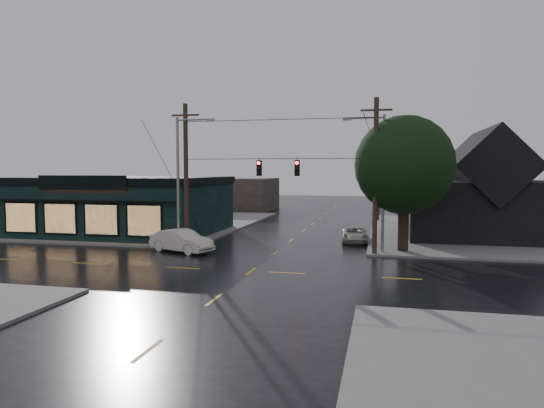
% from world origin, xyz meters
% --- Properties ---
extents(ground_plane, '(160.00, 160.00, 0.00)m').
position_xyz_m(ground_plane, '(0.00, 0.00, 0.00)').
color(ground_plane, black).
extents(sidewalk_nw, '(28.00, 28.00, 0.15)m').
position_xyz_m(sidewalk_nw, '(-20.00, 20.00, 0.07)').
color(sidewalk_nw, slate).
rests_on(sidewalk_nw, ground).
extents(sidewalk_ne, '(28.00, 28.00, 0.15)m').
position_xyz_m(sidewalk_ne, '(20.00, 20.00, 0.07)').
color(sidewalk_ne, slate).
rests_on(sidewalk_ne, ground).
extents(pizza_shop, '(16.30, 12.34, 4.90)m').
position_xyz_m(pizza_shop, '(-15.00, 12.94, 2.56)').
color(pizza_shop, black).
rests_on(pizza_shop, ground).
extents(ne_building, '(12.60, 11.60, 8.75)m').
position_xyz_m(ne_building, '(15.00, 17.00, 4.47)').
color(ne_building, black).
rests_on(ne_building, ground).
extents(corner_tree, '(6.58, 6.58, 9.03)m').
position_xyz_m(corner_tree, '(8.34, 8.02, 5.86)').
color(corner_tree, black).
rests_on(corner_tree, ground).
extents(utility_pole_nw, '(2.00, 0.32, 10.15)m').
position_xyz_m(utility_pole_nw, '(-6.50, 6.50, 0.00)').
color(utility_pole_nw, '#352317').
rests_on(utility_pole_nw, ground).
extents(utility_pole_ne, '(2.00, 0.32, 10.15)m').
position_xyz_m(utility_pole_ne, '(6.50, 6.50, 0.00)').
color(utility_pole_ne, '#352317').
rests_on(utility_pole_ne, ground).
extents(utility_pole_far_a, '(2.00, 0.32, 9.65)m').
position_xyz_m(utility_pole_far_a, '(6.50, 28.00, 0.00)').
color(utility_pole_far_a, '#352317').
rests_on(utility_pole_far_a, ground).
extents(utility_pole_far_b, '(2.00, 0.32, 9.15)m').
position_xyz_m(utility_pole_far_b, '(6.50, 48.00, 0.00)').
color(utility_pole_far_b, '#352317').
rests_on(utility_pole_far_b, ground).
extents(utility_pole_far_c, '(2.00, 0.32, 9.15)m').
position_xyz_m(utility_pole_far_c, '(6.50, 68.00, 0.00)').
color(utility_pole_far_c, '#352317').
rests_on(utility_pole_far_c, ground).
extents(span_signal_assembly, '(13.00, 0.48, 1.23)m').
position_xyz_m(span_signal_assembly, '(0.10, 6.50, 5.70)').
color(span_signal_assembly, black).
rests_on(span_signal_assembly, ground).
extents(streetlight_nw, '(5.40, 0.30, 9.15)m').
position_xyz_m(streetlight_nw, '(-6.80, 5.80, 0.00)').
color(streetlight_nw, gray).
rests_on(streetlight_nw, ground).
extents(streetlight_ne, '(5.40, 0.30, 9.15)m').
position_xyz_m(streetlight_ne, '(7.00, 7.20, 0.00)').
color(streetlight_ne, gray).
rests_on(streetlight_ne, ground).
extents(bg_building_west, '(12.00, 10.00, 4.40)m').
position_xyz_m(bg_building_west, '(-14.00, 40.00, 2.20)').
color(bg_building_west, '#2E2621').
rests_on(bg_building_west, ground).
extents(bg_building_east, '(14.00, 12.00, 5.60)m').
position_xyz_m(bg_building_east, '(16.00, 45.00, 2.80)').
color(bg_building_east, '#28282D').
rests_on(bg_building_east, ground).
extents(sedan_cream, '(4.94, 3.20, 1.54)m').
position_xyz_m(sedan_cream, '(-6.25, 5.00, 0.77)').
color(sedan_cream, beige).
rests_on(sedan_cream, ground).
extents(suv_silver, '(2.32, 4.34, 1.16)m').
position_xyz_m(suv_silver, '(4.91, 12.21, 0.58)').
color(suv_silver, '#B2B2A4').
rests_on(suv_silver, ground).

